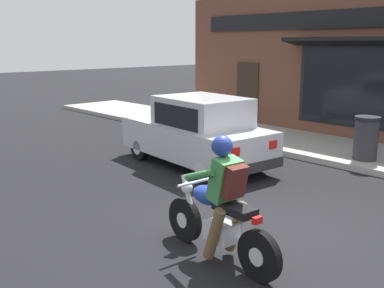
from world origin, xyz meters
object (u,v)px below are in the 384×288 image
(motorcycle_with_rider, at_px, (220,209))
(car_hatchback, at_px, (197,132))
(traffic_cone, at_px, (239,128))
(trash_bin, at_px, (366,138))

(motorcycle_with_rider, height_order, car_hatchback, motorcycle_with_rider)
(car_hatchback, relative_size, traffic_cone, 6.52)
(car_hatchback, distance_m, trash_bin, 3.79)
(motorcycle_with_rider, distance_m, car_hatchback, 4.51)
(trash_bin, relative_size, traffic_cone, 1.63)
(car_hatchback, xyz_separation_m, traffic_cone, (2.49, 0.95, -0.33))
(car_hatchback, bearing_deg, traffic_cone, 20.87)
(trash_bin, bearing_deg, traffic_cone, 95.04)
(motorcycle_with_rider, xyz_separation_m, trash_bin, (5.68, 0.91, -0.04))
(motorcycle_with_rider, relative_size, car_hatchback, 0.52)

